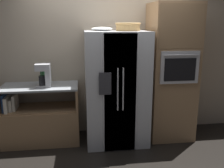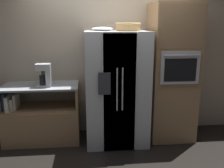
% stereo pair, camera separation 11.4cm
% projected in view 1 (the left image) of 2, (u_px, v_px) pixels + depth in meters
% --- Properties ---
extents(ground_plane, '(20.00, 20.00, 0.00)m').
position_uv_depth(ground_plane, '(107.00, 141.00, 4.05)').
color(ground_plane, black).
extents(wall_back, '(12.00, 0.06, 2.80)m').
position_uv_depth(wall_back, '(103.00, 52.00, 4.18)').
color(wall_back, tan).
rests_on(wall_back, ground_plane).
extents(counter_left, '(1.17, 0.60, 0.92)m').
position_uv_depth(counter_left, '(41.00, 121.00, 3.99)').
color(counter_left, '#93704C').
rests_on(counter_left, ground_plane).
extents(refrigerator, '(0.95, 0.84, 1.75)m').
position_uv_depth(refrigerator, '(116.00, 88.00, 3.91)').
color(refrigerator, silver).
rests_on(refrigerator, ground_plane).
extents(wall_oven, '(0.71, 0.73, 2.17)m').
position_uv_depth(wall_oven, '(171.00, 72.00, 4.03)').
color(wall_oven, '#93704C').
rests_on(wall_oven, ground_plane).
extents(wicker_basket, '(0.37, 0.37, 0.12)m').
position_uv_depth(wicker_basket, '(128.00, 26.00, 3.67)').
color(wicker_basket, tan).
rests_on(wicker_basket, refrigerator).
extents(fruit_bowl, '(0.32, 0.32, 0.06)m').
position_uv_depth(fruit_bowl, '(102.00, 29.00, 3.73)').
color(fruit_bowl, white).
rests_on(fruit_bowl, refrigerator).
extents(bottle_tall, '(0.07, 0.07, 0.30)m').
position_uv_depth(bottle_tall, '(43.00, 76.00, 3.92)').
color(bottle_tall, '#33723F').
rests_on(bottle_tall, counter_left).
extents(coffee_maker, '(0.22, 0.18, 0.35)m').
position_uv_depth(coffee_maker, '(45.00, 74.00, 3.75)').
color(coffee_maker, '#B2B2B7').
rests_on(coffee_maker, counter_left).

